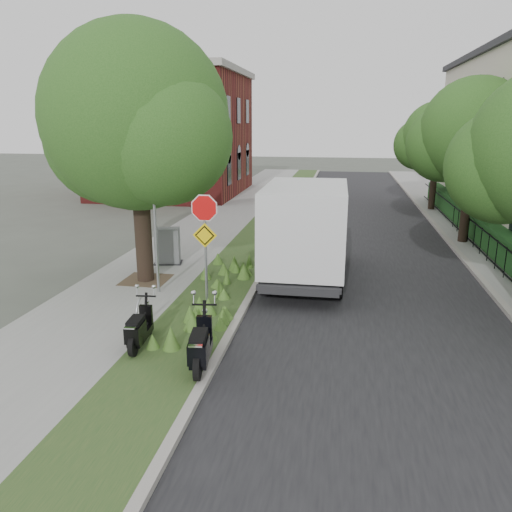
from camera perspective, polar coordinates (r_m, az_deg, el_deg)
The scene contains 20 objects.
ground at distance 12.58m, azimuth -0.09°, elevation -8.12°, with size 120.00×120.00×0.00m, color #4C5147.
sidewalk_near at distance 22.81m, azimuth -6.27°, elevation 2.67°, with size 3.50×60.00×0.12m, color gray.
verge at distance 22.21m, azimuth 0.57°, elevation 2.42°, with size 2.00×60.00×0.12m, color #294B20.
kerb_near at distance 22.08m, azimuth 3.13°, elevation 2.33°, with size 0.20×60.00×0.13m, color #9E9991.
road at distance 21.97m, azimuth 12.24°, elevation 1.78°, with size 7.00×60.00×0.01m, color black.
kerb_far at distance 22.39m, azimuth 21.22°, elevation 1.49°, with size 0.20×60.00×0.13m, color #9E9991.
footpath_far at distance 22.79m, azimuth 25.41°, elevation 1.26°, with size 3.20×60.00×0.12m, color gray.
street_tree_main at distance 15.48m, azimuth -13.67°, elevation 14.14°, with size 6.21×5.54×7.66m.
bare_post at distance 14.45m, azimuth -11.45°, elevation 3.49°, with size 0.08×0.08×4.00m.
bike_hoop at distance 12.58m, azimuth -12.84°, elevation -6.07°, with size 0.06×0.78×0.77m.
sign_assembly at distance 12.71m, azimuth -5.87°, elevation 3.07°, with size 0.94×0.08×3.22m.
fence_far at distance 22.42m, azimuth 23.12°, elevation 2.90°, with size 0.04×24.00×1.00m.
hedge_far at distance 22.59m, azimuth 24.85°, elevation 2.80°, with size 1.00×24.00×1.10m, color #194217.
brick_building at distance 35.31m, azimuth -9.40°, elevation 13.79°, with size 9.40×10.40×8.30m.
far_tree_b at distance 21.99m, azimuth 23.43°, elevation 12.41°, with size 4.83×4.31×6.56m.
far_tree_c at distance 29.85m, azimuth 19.89°, elevation 12.38°, with size 4.37×3.89×5.93m.
scooter_near at distance 11.38m, azimuth -13.29°, elevation -8.51°, with size 0.41×1.59×0.76m.
scooter_far at distance 10.24m, azimuth -6.38°, elevation -10.64°, with size 0.53×1.79×0.85m.
box_truck at distance 15.80m, azimuth 5.77°, elevation 3.29°, with size 2.44×5.92×2.67m.
utility_cabinet at distance 17.71m, azimuth -10.08°, elevation 1.07°, with size 1.05×0.81×1.26m.
Camera 1 is at (2.00, -11.37, 4.99)m, focal length 35.00 mm.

